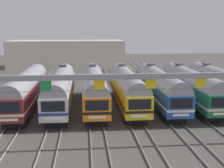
% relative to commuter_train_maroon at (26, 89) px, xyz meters
% --- Properties ---
extents(ground_plane, '(160.00, 160.00, 0.00)m').
position_rel_commuter_train_maroon_xyz_m(ground_plane, '(12.72, 0.01, -2.69)').
color(ground_plane, '#4C4944').
extents(track_bed, '(26.94, 70.00, 0.15)m').
position_rel_commuter_train_maroon_xyz_m(track_bed, '(12.72, 17.01, -2.61)').
color(track_bed, gray).
rests_on(track_bed, ground).
extents(commuter_train_maroon, '(2.88, 18.06, 4.77)m').
position_rel_commuter_train_maroon_xyz_m(commuter_train_maroon, '(0.00, 0.00, 0.00)').
color(commuter_train_maroon, maroon).
rests_on(commuter_train_maroon, ground).
extents(commuter_train_silver, '(2.88, 18.06, 5.05)m').
position_rel_commuter_train_maroon_xyz_m(commuter_train_silver, '(4.24, 0.00, 0.00)').
color(commuter_train_silver, silver).
rests_on(commuter_train_silver, ground).
extents(commuter_train_orange, '(2.88, 18.06, 5.05)m').
position_rel_commuter_train_maroon_xyz_m(commuter_train_orange, '(8.48, 0.00, 0.00)').
color(commuter_train_orange, orange).
rests_on(commuter_train_orange, ground).
extents(commuter_train_yellow, '(2.88, 18.06, 5.05)m').
position_rel_commuter_train_maroon_xyz_m(commuter_train_yellow, '(12.72, 0.00, 0.00)').
color(commuter_train_yellow, gold).
rests_on(commuter_train_yellow, ground).
extents(commuter_train_blue, '(2.88, 18.06, 5.05)m').
position_rel_commuter_train_maroon_xyz_m(commuter_train_blue, '(16.96, 0.00, 0.00)').
color(commuter_train_blue, '#284C9E').
rests_on(commuter_train_blue, ground).
extents(commuter_train_green, '(2.88, 18.06, 5.05)m').
position_rel_commuter_train_maroon_xyz_m(commuter_train_green, '(21.20, 0.00, 0.00)').
color(commuter_train_green, '#236B42').
rests_on(commuter_train_green, ground).
extents(commuter_train_stainless, '(2.88, 18.06, 5.05)m').
position_rel_commuter_train_maroon_xyz_m(commuter_train_stainless, '(25.44, 0.00, 0.00)').
color(commuter_train_stainless, '#B2B5BA').
rests_on(commuter_train_stainless, ground).
extents(catenary_gantry, '(30.68, 0.44, 6.97)m').
position_rel_commuter_train_maroon_xyz_m(catenary_gantry, '(12.72, -13.49, 2.76)').
color(catenary_gantry, gray).
rests_on(catenary_gantry, ground).
extents(maintenance_building, '(29.70, 10.00, 7.03)m').
position_rel_commuter_train_maroon_xyz_m(maintenance_building, '(2.73, 41.18, 0.83)').
color(maintenance_building, beige).
rests_on(maintenance_building, ground).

